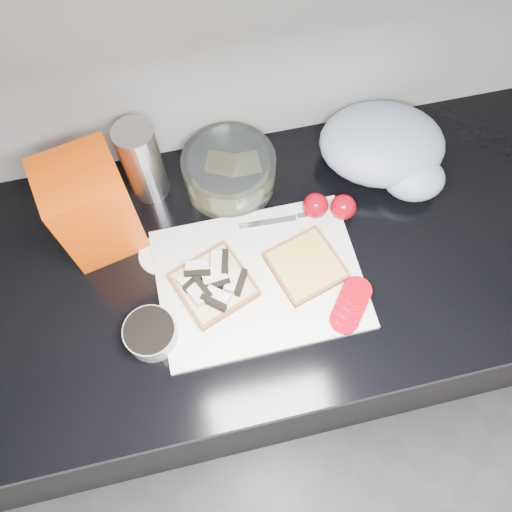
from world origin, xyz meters
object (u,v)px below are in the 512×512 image
(cutting_board, at_px, (259,279))
(steel_canister, at_px, (143,162))
(glass_bowl, at_px, (229,171))
(bread_bag, at_px, (92,207))

(cutting_board, distance_m, steel_canister, 0.33)
(glass_bowl, xyz_separation_m, steel_canister, (-0.17, 0.02, 0.05))
(glass_bowl, distance_m, steel_canister, 0.18)
(cutting_board, relative_size, bread_bag, 1.80)
(cutting_board, distance_m, bread_bag, 0.35)
(cutting_board, bearing_deg, steel_canister, 124.45)
(bread_bag, relative_size, steel_canister, 1.17)
(cutting_board, relative_size, glass_bowl, 2.03)
(cutting_board, relative_size, steel_canister, 2.10)
(glass_bowl, distance_m, bread_bag, 0.29)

